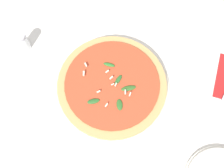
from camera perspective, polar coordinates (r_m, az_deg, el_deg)
name	(u,v)px	position (r m, az deg, el deg)	size (l,w,h in m)	color
ground_plane	(113,95)	(0.77, 0.30, -2.34)	(6.00, 6.00, 0.00)	silver
pizza_arugula_main	(112,86)	(0.77, 0.00, -0.35)	(0.34, 0.34, 0.05)	silver
shaker_pepper	(23,42)	(0.85, -18.77, 8.72)	(0.03, 0.03, 0.07)	silver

